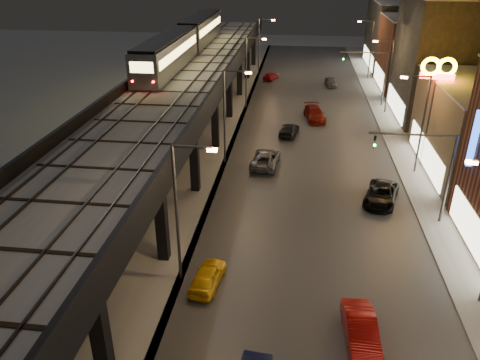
{
  "coord_description": "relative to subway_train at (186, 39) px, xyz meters",
  "views": [
    {
      "loc": [
        5.86,
        -9.86,
        18.29
      ],
      "look_at": [
        2.48,
        17.22,
        5.0
      ],
      "focal_mm": 35.0,
      "sensor_mm": 36.0,
      "label": 1
    }
  ],
  "objects": [
    {
      "name": "road_surface",
      "position": [
        16.0,
        -15.1,
        -8.37
      ],
      "size": [
        17.0,
        120.0,
        0.06
      ],
      "primitive_type": "cube",
      "color": "#46474D",
      "rests_on": "ground"
    },
    {
      "name": "sidewalk_right",
      "position": [
        26.0,
        -15.1,
        -8.33
      ],
      "size": [
        4.0,
        120.0,
        0.14
      ],
      "primitive_type": "cube",
      "color": "#9FA1A8",
      "rests_on": "ground"
    },
    {
      "name": "under_viaduct_pavement",
      "position": [
        2.5,
        -15.1,
        -8.37
      ],
      "size": [
        11.0,
        120.0,
        0.06
      ],
      "primitive_type": "cube",
      "color": "#9FA1A8",
      "rests_on": "ground"
    },
    {
      "name": "elevated_viaduct",
      "position": [
        2.5,
        -18.25,
        -2.79
      ],
      "size": [
        9.0,
        100.0,
        6.3
      ],
      "color": "black",
      "rests_on": "ground"
    },
    {
      "name": "viaduct_trackbed",
      "position": [
        2.49,
        -18.13,
        -2.02
      ],
      "size": [
        8.4,
        100.0,
        0.32
      ],
      "color": "#B2B7C1",
      "rests_on": "elevated_viaduct"
    },
    {
      "name": "viaduct_parapet_streetside",
      "position": [
        6.85,
        -18.1,
        -1.55
      ],
      "size": [
        0.3,
        100.0,
        1.1
      ],
      "primitive_type": "cube",
      "color": "black",
      "rests_on": "elevated_viaduct"
    },
    {
      "name": "viaduct_parapet_far",
      "position": [
        -1.85,
        -18.1,
        -1.55
      ],
      "size": [
        0.3,
        100.0,
        1.1
      ],
      "primitive_type": "cube",
      "color": "black",
      "rests_on": "elevated_viaduct"
    },
    {
      "name": "building_d",
      "position": [
        32.49,
        -2.1,
        -1.33
      ],
      "size": [
        12.2,
        13.2,
        14.16
      ],
      "color": "#2F2F30",
      "rests_on": "ground"
    },
    {
      "name": "building_e",
      "position": [
        32.49,
        11.9,
        -3.32
      ],
      "size": [
        12.2,
        12.2,
        10.16
      ],
      "color": "brown",
      "rests_on": "ground"
    },
    {
      "name": "building_f",
      "position": [
        32.49,
        25.9,
        -2.83
      ],
      "size": [
        12.2,
        16.2,
        11.16
      ],
      "color": "#2F2F2F",
      "rests_on": "ground"
    },
    {
      "name": "streetlight_left_1",
      "position": [
        8.07,
        -37.1,
        -3.17
      ],
      "size": [
        2.57,
        0.28,
        9.0
      ],
      "color": "#38383A",
      "rests_on": "ground"
    },
    {
      "name": "streetlight_left_2",
      "position": [
        8.07,
        -19.1,
        -3.17
      ],
      "size": [
        2.57,
        0.28,
        9.0
      ],
      "color": "#38383A",
      "rests_on": "ground"
    },
    {
      "name": "streetlight_right_2",
      "position": [
        25.23,
        -19.1,
        -3.17
      ],
      "size": [
        2.56,
        0.28,
        9.0
      ],
      "color": "#38383A",
      "rests_on": "ground"
    },
    {
      "name": "streetlight_left_3",
      "position": [
        8.07,
        -1.1,
        -3.17
      ],
      "size": [
        2.57,
        0.28,
        9.0
      ],
      "color": "#38383A",
      "rests_on": "ground"
    },
    {
      "name": "streetlight_right_3",
      "position": [
        25.23,
        -1.1,
        -3.17
      ],
      "size": [
        2.56,
        0.28,
        9.0
      ],
      "color": "#38383A",
      "rests_on": "ground"
    },
    {
      "name": "streetlight_left_4",
      "position": [
        8.07,
        16.9,
        -3.17
      ],
      "size": [
        2.57,
        0.28,
        9.0
      ],
      "color": "#38383A",
      "rests_on": "ground"
    },
    {
      "name": "streetlight_right_4",
      "position": [
        25.23,
        16.9,
        -3.17
      ],
      "size": [
        2.56,
        0.28,
        9.0
      ],
      "color": "#38383A",
      "rests_on": "ground"
    },
    {
      "name": "traffic_light_rig_a",
      "position": [
        24.34,
        -28.1,
        -3.9
      ],
      "size": [
        6.1,
        0.34,
        7.0
      ],
      "color": "#38383A",
      "rests_on": "ground"
    },
    {
      "name": "traffic_light_rig_b",
      "position": [
        24.34,
        1.9,
        -3.9
      ],
      "size": [
        6.1,
        0.34,
        7.0
      ],
      "color": "#38383A",
      "rests_on": "ground"
    },
    {
      "name": "subway_train",
      "position": [
        0.0,
        0.0,
        0.0
      ],
      "size": [
        3.0,
        36.6,
        3.59
      ],
      "color": "gray",
      "rests_on": "viaduct_trackbed"
    },
    {
      "name": "car_taxi",
      "position": [
        9.59,
        -37.53,
        -7.75
      ],
      "size": [
        1.99,
        3.97,
        1.3
      ],
      "primitive_type": "imported",
      "rotation": [
        0.0,
        0.0,
        3.02
      ],
      "color": "yellow",
      "rests_on": "ground"
    },
    {
      "name": "car_mid_silver",
      "position": [
        11.73,
        -19.36,
        -7.69
      ],
      "size": [
        2.77,
        5.29,
        1.42
      ],
      "primitive_type": "imported",
      "rotation": [
        0.0,
        0.0,
        3.06
      ],
      "color": "#575B61",
      "rests_on": "ground"
    },
    {
      "name": "car_mid_dark",
      "position": [
        13.69,
        -10.78,
        -7.78
      ],
      "size": [
        2.39,
        4.53,
        1.25
      ],
      "primitive_type": "imported",
      "rotation": [
        0.0,
        0.0,
        2.99
      ],
      "color": "black",
      "rests_on": "ground"
    },
    {
      "name": "car_far_white",
      "position": [
        10.05,
        14.2,
        -7.78
      ],
      "size": [
        2.58,
        3.92,
        1.24
      ],
      "primitive_type": "imported",
      "rotation": [
        0.0,
        0.0,
        2.81
      ],
      "color": "maroon",
      "rests_on": "ground"
    },
    {
      "name": "car_onc_silver",
      "position": [
        18.28,
        -41.12,
        -7.67
      ],
      "size": [
        1.82,
        4.52,
        1.46
      ],
      "primitive_type": "imported",
      "rotation": [
        0.0,
        0.0,
        0.06
      ],
      "color": "maroon",
      "rests_on": "ground"
    },
    {
      "name": "car_onc_dark",
      "position": [
        21.54,
        -25.46,
        -7.7
      ],
      "size": [
        3.67,
        5.52,
        1.41
      ],
      "primitive_type": "imported",
      "rotation": [
        0.0,
        0.0,
        -0.28
      ],
      "color": "black",
      "rests_on": "ground"
    },
    {
      "name": "car_onc_white",
      "position": [
        16.58,
        -5.02,
        -7.65
      ],
      "size": [
        2.92,
        5.45,
        1.5
      ],
      "primitive_type": "imported",
      "rotation": [
        0.0,
        0.0,
        0.16
      ],
      "color": "maroon",
      "rests_on": "ground"
    },
    {
      "name": "car_onc_red",
      "position": [
        19.31,
        11.38,
        -7.77
      ],
      "size": [
        1.9,
        3.87,
        1.27
      ],
      "primitive_type": "imported",
      "rotation": [
        0.0,
        0.0,
        0.11
      ],
      "color": "#53555C",
      "rests_on": "ground"
    },
    {
      "name": "sign_mcdonalds",
      "position": [
        26.5,
        -17.23,
        -0.1
      ],
      "size": [
        3.03,
        0.61,
        10.18
      ],
      "color": "#38383A",
      "rests_on": "ground"
    }
  ]
}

